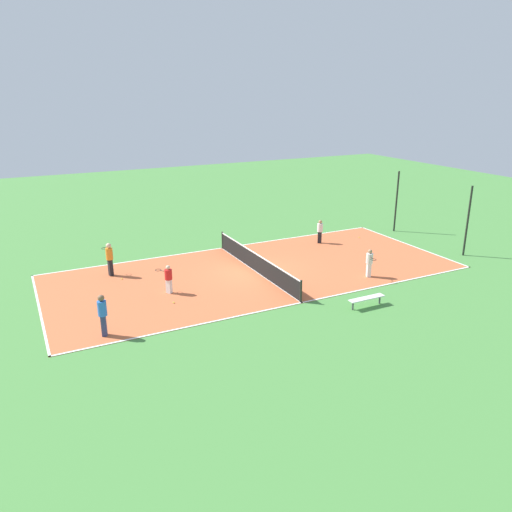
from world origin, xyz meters
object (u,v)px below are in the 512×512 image
player_near_blue (102,312)px  tennis_net (256,262)px  player_far_white (369,261)px  fence_post_back_left (396,202)px  bench (367,299)px  tennis_ball_right_alley (122,279)px  tennis_ball_near_net (174,303)px  fence_post_back_right (468,221)px  player_near_white (320,230)px  player_center_orange (109,257)px  player_coach_red (168,277)px  tennis_ball_midcourt (359,237)px

player_near_blue → tennis_net: bearing=-50.9°
player_far_white → fence_post_back_left: 9.96m
bench → tennis_ball_right_alley: bench is taller
tennis_net → tennis_ball_right_alley: bearing=-106.8°
tennis_ball_near_net → fence_post_back_right: bearing=87.1°
player_near_white → player_center_orange: bearing=-145.0°
fence_post_back_right → player_far_white: bearing=-87.1°
bench → player_center_orange: bearing=135.9°
tennis_net → player_near_blue: bearing=-65.8°
player_center_orange → tennis_ball_right_alley: (0.84, 0.38, -1.01)m
player_near_white → player_coach_red: size_ratio=1.07×
player_center_orange → bench: bearing=-146.8°
bench → fence_post_back_left: size_ratio=0.44×
player_center_orange → fence_post_back_right: size_ratio=0.43×
player_near_blue → tennis_ball_near_net: size_ratio=26.03×
tennis_net → player_near_white: bearing=115.6°
player_center_orange → tennis_ball_near_net: size_ratio=26.50×
tennis_net → bench: size_ratio=5.12×
player_center_orange → player_coach_red: bearing=-164.0°
player_far_white → player_near_blue: bearing=-66.5°
player_near_white → bench: bearing=-76.4°
player_near_white → fence_post_back_left: size_ratio=0.36×
player_near_white → fence_post_back_right: (5.97, 6.35, 1.22)m
tennis_net → tennis_ball_midcourt: 9.51m
tennis_net → fence_post_back_right: size_ratio=2.23×
player_near_white → player_far_white: bearing=-65.0°
tennis_net → tennis_ball_near_net: bearing=-68.1°
tennis_net → player_far_white: (3.43, 4.96, 0.31)m
bench → player_center_orange: (-9.34, -9.63, 0.68)m
player_far_white → player_near_blue: size_ratio=0.86×
player_near_blue → player_center_orange: (-6.88, 1.63, 0.03)m
fence_post_back_right → tennis_ball_right_alley: bearing=-104.9°
bench → player_near_blue: 11.54m
player_far_white → fence_post_back_right: size_ratio=0.36×
player_center_orange → tennis_ball_midcourt: player_center_orange is taller
player_near_blue → player_coach_red: size_ratio=1.24×
tennis_net → player_coach_red: bearing=-80.8°
bench → fence_post_back_right: bearing=18.7°
player_near_white → tennis_ball_right_alley: size_ratio=22.42×
player_near_white → player_coach_red: (3.75, -11.25, -0.06)m
player_coach_red → tennis_ball_right_alley: bearing=-5.8°
tennis_ball_near_net → fence_post_back_right: fence_post_back_right is taller
player_near_blue → fence_post_back_left: 22.42m
fence_post_back_right → tennis_ball_near_net: bearing=-92.9°
tennis_ball_near_net → fence_post_back_right: 17.93m
tennis_net → tennis_ball_near_net: size_ratio=138.25×
fence_post_back_right → tennis_ball_midcourt: bearing=-149.9°
tennis_ball_midcourt → fence_post_back_left: bearing=96.2°
tennis_net → bench: 6.88m
tennis_net → player_near_white: (-2.92, 6.08, 0.31)m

